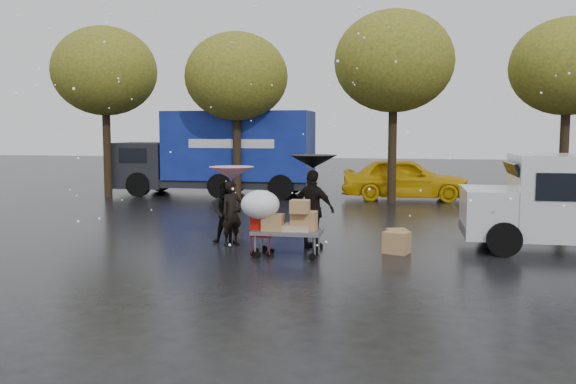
% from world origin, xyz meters
% --- Properties ---
extents(ground, '(90.00, 90.00, 0.00)m').
position_xyz_m(ground, '(0.00, 0.00, 0.00)').
color(ground, black).
rests_on(ground, ground).
extents(person_pink, '(0.65, 0.67, 1.54)m').
position_xyz_m(person_pink, '(-1.05, 0.85, 0.77)').
color(person_pink, black).
rests_on(person_pink, ground).
extents(person_middle, '(0.81, 0.68, 1.51)m').
position_xyz_m(person_middle, '(-1.23, 1.04, 0.75)').
color(person_middle, black).
rests_on(person_middle, ground).
extents(person_black, '(1.17, 0.79, 1.84)m').
position_xyz_m(person_black, '(0.92, 0.80, 0.92)').
color(person_black, black).
rests_on(person_black, ground).
extents(umbrella_pink, '(1.08, 1.08, 1.89)m').
position_xyz_m(umbrella_pink, '(-1.05, 0.85, 1.74)').
color(umbrella_pink, '#4C4C4C').
rests_on(umbrella_pink, ground).
extents(umbrella_black, '(1.11, 1.11, 2.18)m').
position_xyz_m(umbrella_black, '(0.92, 0.80, 2.03)').
color(umbrella_black, '#4C4C4C').
rests_on(umbrella_black, ground).
extents(vendor_cart, '(1.52, 0.80, 1.27)m').
position_xyz_m(vendor_cart, '(0.59, -0.19, 0.73)').
color(vendor_cart, slate).
rests_on(vendor_cart, ground).
extents(shopping_cart, '(0.84, 0.84, 1.46)m').
position_xyz_m(shopping_cart, '(-0.07, -0.30, 1.06)').
color(shopping_cart, '#AA1209').
rests_on(shopping_cart, ground).
extents(blue_truck, '(8.30, 2.60, 3.50)m').
position_xyz_m(blue_truck, '(-4.62, 11.41, 1.76)').
color(blue_truck, navy).
rests_on(blue_truck, ground).
extents(box_ground_near, '(0.65, 0.59, 0.49)m').
position_xyz_m(box_ground_near, '(2.84, 0.63, 0.24)').
color(box_ground_near, '#8E623E').
rests_on(box_ground_near, ground).
extents(box_ground_far, '(0.56, 0.49, 0.36)m').
position_xyz_m(box_ground_far, '(2.83, 1.79, 0.18)').
color(box_ground_far, '#8E623E').
rests_on(box_ground_far, ground).
extents(yellow_taxi, '(4.97, 2.14, 1.67)m').
position_xyz_m(yellow_taxi, '(2.99, 11.23, 0.84)').
color(yellow_taxi, '#E2AE0B').
rests_on(yellow_taxi, ground).
extents(tree_row, '(21.60, 4.40, 7.12)m').
position_xyz_m(tree_row, '(-0.47, 10.00, 5.02)').
color(tree_row, black).
rests_on(tree_row, ground).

